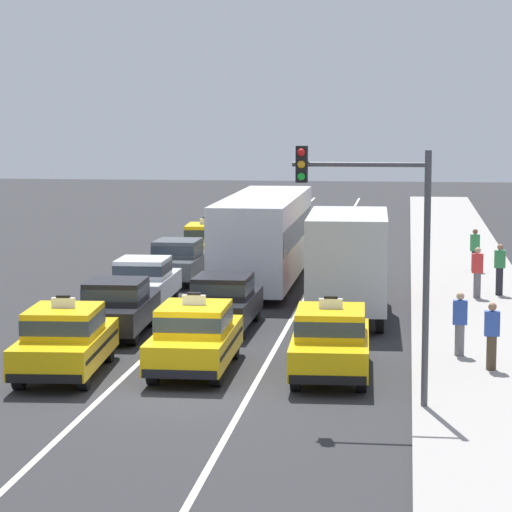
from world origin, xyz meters
name	(u,v)px	position (x,y,z in m)	size (l,w,h in m)	color
ground_plane	(176,396)	(0.00, 0.00, 0.00)	(160.00, 160.00, 0.00)	#2B2B2D
lane_stripe_left_center	(234,273)	(-1.60, 20.00, 0.00)	(0.14, 80.00, 0.01)	silver
lane_stripe_center_right	(317,274)	(1.60, 20.00, 0.00)	(0.14, 80.00, 0.01)	silver
sidewalk_curb	(471,295)	(7.20, 15.00, 0.07)	(4.00, 90.00, 0.15)	#9E9993
taxi_left_nearest	(65,339)	(-3.02, 1.67, 0.88)	(2.11, 4.67, 1.96)	black
sedan_left_second	(117,306)	(-3.03, 6.83, 0.85)	(1.92, 4.36, 1.58)	black
sedan_left_third	(144,281)	(-3.35, 11.76, 0.85)	(1.85, 4.34, 1.58)	black
sedan_left_fourth	(178,259)	(-3.29, 17.28, 0.85)	(1.80, 4.32, 1.58)	black
taxi_left_fifth	(207,243)	(-3.09, 22.50, 0.88)	(2.06, 4.65, 1.96)	black
taxi_center_nearest	(195,336)	(-0.02, 2.48, 0.88)	(1.89, 4.59, 1.96)	black
sedan_center_second	(223,300)	(-0.20, 8.16, 0.85)	(1.80, 4.32, 1.58)	black
bus_center_third	(264,234)	(-0.10, 17.28, 1.82)	(2.55, 11.21, 3.22)	black
taxi_right_nearest	(331,340)	(3.28, 2.33, 0.88)	(1.97, 4.62, 1.96)	black
box_truck_right_second	(348,260)	(3.28, 10.46, 1.78)	(2.45, 7.02, 3.27)	black
taxi_right_third	(352,262)	(3.07, 17.18, 0.88)	(1.84, 4.57, 1.96)	black
pedestrian_near_crosswalk	(460,323)	(6.39, 4.51, 0.97)	(0.36, 0.24, 1.62)	slate
pedestrian_mid_block	(500,269)	(8.12, 14.71, 1.02)	(0.36, 0.24, 1.72)	#23232D
pedestrian_by_storefront	(492,336)	(7.08, 2.91, 0.97)	(0.36, 0.24, 1.63)	#473828
pedestrian_trailing	(477,272)	(7.35, 13.97, 1.00)	(0.36, 0.24, 1.68)	slate
pedestrian_far_corner	(475,250)	(7.62, 20.57, 0.98)	(0.36, 0.24, 1.63)	#23232D
traffic_light_pole	(380,231)	(4.49, -0.83, 3.82)	(2.87, 0.33, 5.58)	#47474C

